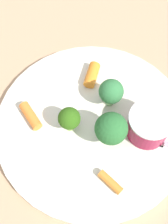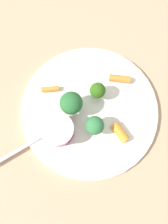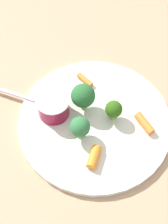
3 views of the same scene
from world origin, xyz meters
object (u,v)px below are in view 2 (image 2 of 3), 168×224
Objects in this scene: plate at (89,110)px; sauce_cup at (58,131)px; carrot_stick_0 at (120,132)px; carrot_stick_1 at (120,79)px; carrot_stick_2 at (50,89)px; broccoli_floret_2 at (98,91)px; broccoli_floret_0 at (71,103)px; broccoli_floret_1 at (95,126)px; fork at (18,150)px.

sauce_cup is at bearing 11.87° from plate.
carrot_stick_0 is (-0.10, 0.06, -0.01)m from sauce_cup.
carrot_stick_1 reaches higher than carrot_stick_2.
carrot_stick_1 is at bearing -172.11° from broccoli_floret_2.
plate is 6.42× the size of broccoli_floret_2.
sauce_cup is 0.17m from carrot_stick_1.
sauce_cup is at bearing 36.35° from broccoli_floret_0.
broccoli_floret_0 is at bearing 2.55° from broccoli_floret_2.
broccoli_floret_1 reaches higher than sauce_cup.
fork is (0.19, -0.06, -0.01)m from carrot_stick_0.
fork is (0.11, 0.08, -0.00)m from carrot_stick_2.
carrot_stick_2 reaches higher than fork.
broccoli_floret_2 is 0.19m from fork.
fork is at bearing 11.89° from broccoli_floret_0.
broccoli_floret_2 reaches higher than plate.
carrot_stick_0 is at bearing 142.46° from broccoli_floret_1.
fork is at bearing 37.76° from carrot_stick_2.
fork reaches higher than plate.
broccoli_floret_2 is 0.10m from carrot_stick_2.
carrot_stick_2 is at bearing -103.85° from sauce_cup.
plate is 5.64× the size of broccoli_floret_1.
carrot_stick_0 is 1.09× the size of carrot_stick_2.
carrot_stick_0 is at bearing 91.51° from broccoli_floret_2.
carrot_stick_2 is (-0.02, -0.09, -0.02)m from sauce_cup.
sauce_cup reaches higher than carrot_stick_1.
broccoli_floret_2 reaches higher than carrot_stick_0.
broccoli_floret_1 is 0.12m from carrot_stick_1.
broccoli_floret_0 is 1.53× the size of carrot_stick_0.
carrot_stick_1 reaches higher than plate.
broccoli_floret_1 is 0.07m from broccoli_floret_2.
plate is at bearing 151.55° from broccoli_floret_0.
broccoli_floret_1 is (-0.02, 0.06, -0.01)m from broccoli_floret_0.
carrot_stick_2 is 0.14m from fork.
carrot_stick_0 is at bearing 112.79° from plate.
fork is at bearing -3.23° from sauce_cup.
broccoli_floret_1 is 0.16m from fork.
plate is 0.08m from sauce_cup.
broccoli_floret_0 is 0.06m from broccoli_floret_1.
broccoli_floret_1 is at bearing 169.05° from fork.
broccoli_floret_2 is 1.00× the size of carrot_stick_1.
broccoli_floret_2 reaches higher than sauce_cup.
plate is 6.44× the size of carrot_stick_1.
broccoli_floret_1 is at bearing 109.48° from broccoli_floret_0.
sauce_cup is at bearing 15.03° from carrot_stick_1.
carrot_stick_1 is (-0.06, -0.10, -0.00)m from carrot_stick_0.
carrot_stick_2 is (0.08, -0.05, -0.02)m from broccoli_floret_2.
carrot_stick_1 is at bearing -164.97° from sauce_cup.
carrot_stick_1 is (-0.12, -0.01, -0.03)m from broccoli_floret_0.
broccoli_floret_2 is at bearing 146.11° from carrot_stick_2.
broccoli_floret_0 is 0.11m from carrot_stick_0.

